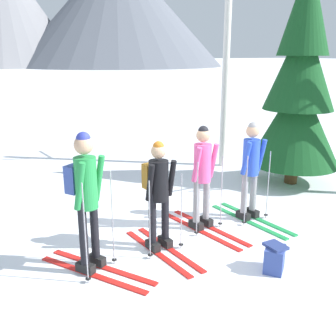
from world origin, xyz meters
The scene contains 8 objects.
ground_plane centered at (0.00, 0.00, 0.00)m, with size 400.00×400.00×0.00m, color white.
skier_in_green centered at (-1.39, -0.18, 1.07)m, with size 1.16×1.63×1.87m.
skier_in_black centered at (-0.32, -0.11, 0.91)m, with size 0.61×1.65×1.63m.
skier_in_pink centered at (0.63, 0.17, 0.93)m, with size 0.61×1.76×1.71m.
skier_in_blue centered at (1.55, 0.09, 0.93)m, with size 0.61×1.73×1.70m.
pine_tree_near centered at (3.69, 1.16, 2.12)m, with size 1.91×1.91×4.62m.
birch_tree_slender centered at (3.20, 3.06, 2.50)m, with size 1.03×0.79×4.87m.
backpack_on_snow_front centered at (0.72, -1.40, 0.19)m, with size 0.40×0.39×0.38m.
Camera 1 is at (-2.74, -4.73, 2.77)m, focal length 41.66 mm.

